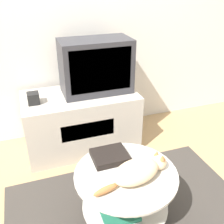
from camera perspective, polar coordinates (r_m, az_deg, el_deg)
ground_plane at (r=2.02m, az=5.15°, el=-23.11°), size 12.00×12.00×0.00m
wall_back at (r=2.65m, az=-7.24°, el=22.07°), size 8.00×0.05×2.60m
rug at (r=2.01m, az=5.16°, el=-22.93°), size 1.75×1.32×0.02m
tv_stand at (r=2.59m, az=-6.73°, el=-1.92°), size 1.06×0.57×0.56m
tv at (r=2.43m, az=-3.52°, el=9.90°), size 0.64×0.34×0.49m
speaker at (r=2.35m, az=-16.75°, el=2.87°), size 0.10×0.10×0.10m
coffee_table at (r=1.83m, az=2.88°, el=-16.68°), size 0.67×0.67×0.41m
dvd_box at (r=1.83m, az=-0.48°, el=-9.57°), size 0.24×0.20×0.05m
cat at (r=1.66m, az=5.72°, el=-12.61°), size 0.53×0.26×0.12m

